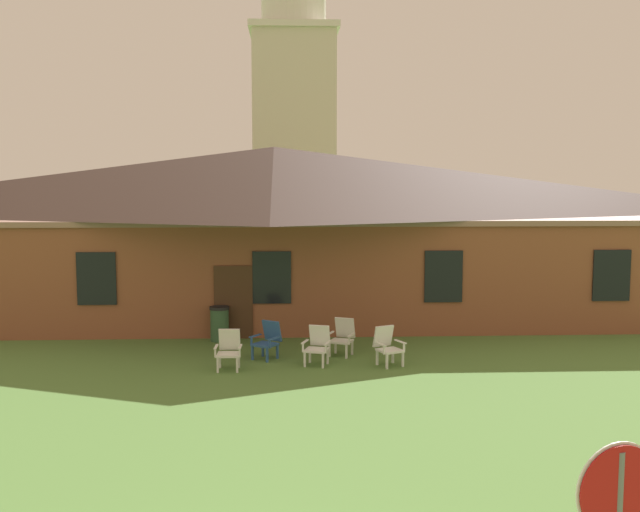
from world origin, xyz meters
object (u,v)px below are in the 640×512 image
Objects in this scene: lawn_chair_near_door at (268,339)px; lawn_chair_right_end at (387,345)px; lawn_chair_by_porch at (229,349)px; trash_bin at (220,323)px; lawn_chair_middle at (343,336)px; lawn_chair_left_end at (318,344)px.

lawn_chair_near_door is 3.06m from lawn_chair_right_end.
trash_bin is at bearing 99.09° from lawn_chair_by_porch.
lawn_chair_near_door is at bearing -171.34° from lawn_chair_middle.
lawn_chair_by_porch and lawn_chair_near_door have the same top height.
lawn_chair_near_door is 1.41m from lawn_chair_left_end.
lawn_chair_middle is at bearing 53.91° from lawn_chair_left_end.
trash_bin is at bearing 151.52° from lawn_chair_middle.
lawn_chair_left_end is 0.98× the size of trash_bin.
trash_bin is at bearing 146.49° from lawn_chair_right_end.
lawn_chair_left_end is 3.83m from trash_bin.
lawn_chair_near_door is 1.00× the size of lawn_chair_left_end.
lawn_chair_middle is (0.69, 0.94, 0.00)m from lawn_chair_left_end.
lawn_chair_right_end is (3.87, 0.23, 0.00)m from lawn_chair_by_porch.
lawn_chair_right_end is at bearing 3.34° from lawn_chair_by_porch.
lawn_chair_left_end is at bearing -27.41° from lawn_chair_near_door.
lawn_chair_middle is 1.49m from lawn_chair_right_end.
lawn_chair_near_door is 0.98× the size of trash_bin.
lawn_chair_by_porch is at bearing -170.52° from lawn_chair_left_end.
lawn_chair_by_porch is 3.16m from trash_bin.
trash_bin is at bearing 123.75° from lawn_chair_near_door.
trash_bin is (-0.50, 3.12, -0.00)m from lawn_chair_by_porch.
lawn_chair_by_porch is at bearing -80.91° from trash_bin.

